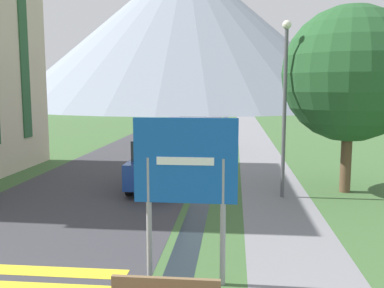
# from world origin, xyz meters

# --- Properties ---
(ground_plane) EXTENTS (160.00, 160.00, 0.00)m
(ground_plane) POSITION_xyz_m (0.00, 20.00, 0.00)
(ground_plane) COLOR #3D6033
(road) EXTENTS (6.40, 60.00, 0.01)m
(road) POSITION_xyz_m (-2.50, 30.00, 0.00)
(road) COLOR #38383D
(road) RESTS_ON ground_plane
(footpath) EXTENTS (2.20, 60.00, 0.01)m
(footpath) POSITION_xyz_m (3.60, 30.00, 0.00)
(footpath) COLOR slate
(footpath) RESTS_ON ground_plane
(drainage_channel) EXTENTS (0.60, 60.00, 0.00)m
(drainage_channel) POSITION_xyz_m (1.20, 30.00, 0.00)
(drainage_channel) COLOR black
(drainage_channel) RESTS_ON ground_plane
(mountain_distant) EXTENTS (67.85, 67.85, 28.95)m
(mountain_distant) POSITION_xyz_m (-7.45, 81.87, 14.47)
(mountain_distant) COLOR gray
(mountain_distant) RESTS_ON ground_plane
(road_sign) EXTENTS (1.85, 0.11, 3.03)m
(road_sign) POSITION_xyz_m (1.37, 4.01, 2.00)
(road_sign) COLOR gray
(road_sign) RESTS_ON ground_plane
(parked_car_near) EXTENTS (1.83, 3.90, 1.82)m
(parked_car_near) POSITION_xyz_m (-0.40, 11.37, 0.91)
(parked_car_near) COLOR navy
(parked_car_near) RESTS_ON ground_plane
(parked_car_far) EXTENTS (1.98, 3.95, 1.82)m
(parked_car_far) POSITION_xyz_m (-0.25, 21.45, 0.91)
(parked_car_far) COLOR #A31919
(parked_car_far) RESTS_ON ground_plane
(streetlamp) EXTENTS (0.28, 0.28, 5.63)m
(streetlamp) POSITION_xyz_m (3.81, 10.51, 3.31)
(streetlamp) COLOR #515156
(streetlamp) RESTS_ON ground_plane
(tree_by_path) EXTENTS (4.50, 4.50, 6.25)m
(tree_by_path) POSITION_xyz_m (6.02, 11.43, 3.99)
(tree_by_path) COLOR brown
(tree_by_path) RESTS_ON ground_plane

